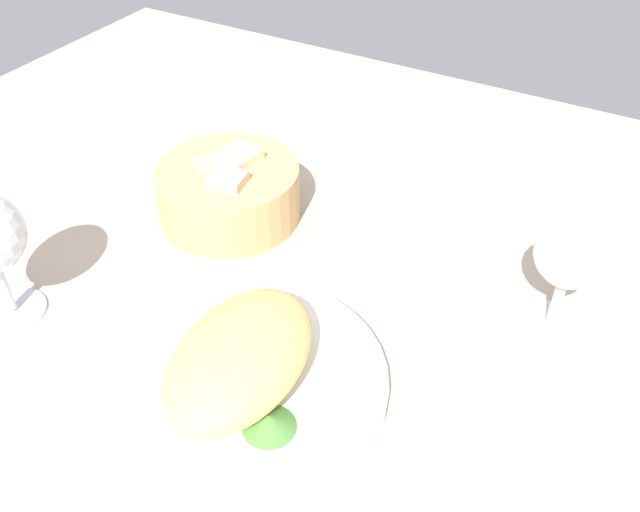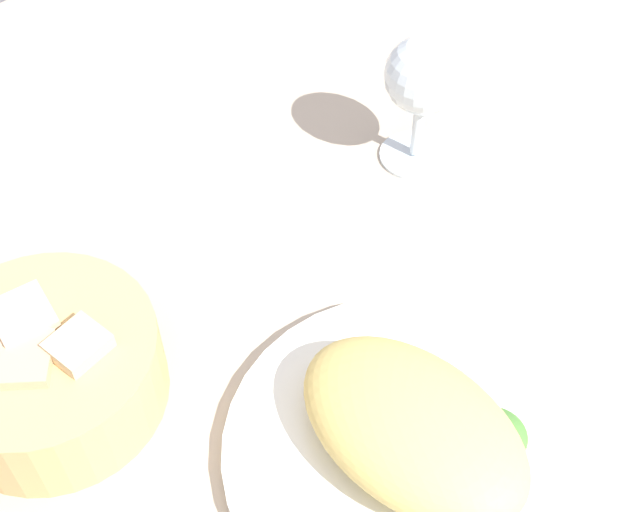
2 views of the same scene
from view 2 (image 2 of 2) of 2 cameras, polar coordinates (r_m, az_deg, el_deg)
ground_plane at (r=63.08cm, az=6.65°, el=-14.09°), size 140.00×140.00×2.00cm
plate at (r=61.84cm, az=5.68°, el=-12.70°), size 25.90×25.90×1.40cm
omelette at (r=58.97cm, az=5.93°, el=-11.24°), size 18.12×12.49×5.13cm
lettuce_garnish at (r=61.95cm, az=11.48°, el=-11.10°), size 4.58×4.58×1.44cm
bread_basket at (r=64.67cm, az=-17.43°, el=-7.02°), size 16.34×16.34×7.69cm
wine_glass_near at (r=75.61cm, az=6.75°, el=11.23°), size 6.75×6.75×12.71cm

